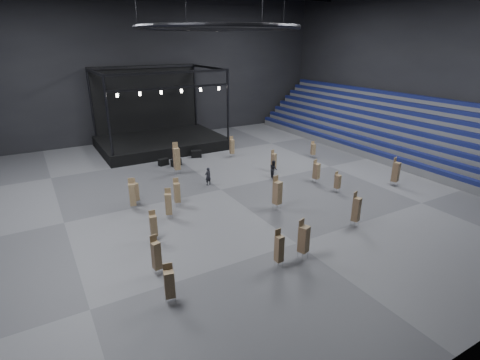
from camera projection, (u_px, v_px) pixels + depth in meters
floor at (221, 190)px, 32.32m from camera, size 50.00×50.00×0.00m
wall_back at (142, 67)px, 46.16m from camera, size 50.00×0.20×18.00m
wall_right at (423, 70)px, 40.84m from camera, size 0.20×42.00×18.00m
bleachers_right at (400, 137)px, 42.44m from camera, size 7.20×40.00×6.40m
stage at (159, 134)px, 44.97m from camera, size 14.00×10.00×9.20m
truss_ring at (218, 27)px, 27.73m from camera, size 12.30×12.30×5.15m
flight_case_left at (163, 162)px, 38.45m from camera, size 1.12×0.75×0.68m
flight_case_mid at (176, 162)px, 38.30m from camera, size 1.19×0.90×0.71m
flight_case_right at (196, 154)px, 41.03m from camera, size 1.28×0.97×0.77m
chair_stack_0 at (153, 225)px, 23.82m from camera, size 0.48×0.48×2.06m
chair_stack_1 at (274, 161)px, 36.26m from camera, size 0.50×0.50×2.22m
chair_stack_2 at (356, 209)px, 25.65m from camera, size 0.59×0.59×2.51m
chair_stack_3 at (313, 149)px, 40.73m from camera, size 0.48×0.48×1.82m
chair_stack_4 at (304, 238)px, 21.81m from camera, size 0.67×0.67×2.48m
chair_stack_5 at (316, 171)px, 33.52m from camera, size 0.61×0.61×2.12m
chair_stack_6 at (232, 146)px, 40.97m from camera, size 0.49×0.49×2.29m
chair_stack_7 at (338, 181)px, 31.51m from camera, size 0.52×0.52×1.78m
chair_stack_8 at (396, 171)px, 32.68m from camera, size 0.67×0.67×2.60m
chair_stack_9 at (132, 194)px, 28.12m from camera, size 0.54×0.54×2.50m
chair_stack_10 at (177, 192)px, 28.72m from camera, size 0.49×0.49×2.29m
chair_stack_11 at (135, 191)px, 29.10m from camera, size 0.54×0.54×2.10m
chair_stack_12 at (279, 248)px, 21.04m from camera, size 0.44×0.44×2.32m
chair_stack_13 at (177, 158)px, 35.62m from camera, size 0.55×0.55×3.07m
chair_stack_14 at (156, 255)px, 20.32m from camera, size 0.49×0.49×2.36m
chair_stack_15 at (168, 203)px, 26.71m from camera, size 0.59×0.59×2.31m
chair_stack_16 at (169, 283)px, 18.07m from camera, size 0.57×0.57×2.15m
chair_stack_17 at (277, 192)px, 28.18m from camera, size 0.65×0.65×2.65m
man_center at (208, 176)px, 33.10m from camera, size 0.65×0.49×1.62m
crew_member at (274, 169)px, 34.87m from camera, size 0.82×0.95×1.68m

